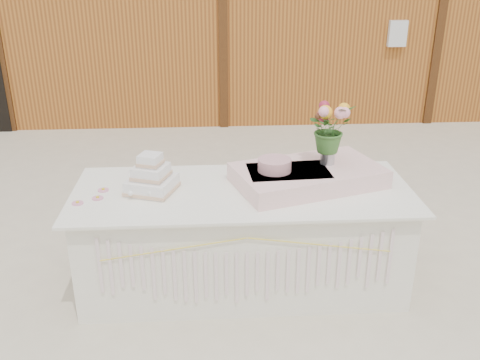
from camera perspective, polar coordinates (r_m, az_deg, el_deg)
The scene contains 8 objects.
ground at distance 4.15m, azimuth 0.26°, elevation -10.83°, with size 80.00×80.00×0.00m, color beige.
cake_table at distance 3.94m, azimuth 0.28°, elevation -6.19°, with size 2.40×1.00×0.77m.
wedding_cake at distance 3.77m, azimuth -9.42°, elevation 0.11°, with size 0.40×0.40×0.28m.
pink_cake_stand at distance 3.78m, azimuth 3.68°, elevation 0.88°, with size 0.30×0.30×0.22m.
satin_runner at distance 3.88m, azimuth 7.26°, elevation 0.48°, with size 1.03×0.60×0.13m, color beige.
flower_vase at distance 3.92m, azimuth 9.34°, elevation 2.72°, with size 0.10×0.10×0.14m, color #AFB0B4.
bouquet at distance 3.85m, azimuth 9.57°, elevation 6.15°, with size 0.31×0.27×0.35m, color #386A2A.
loose_flowers at distance 3.85m, azimuth -15.39°, elevation -1.28°, with size 0.15×0.37×0.02m, color pink, non-canonical shape.
Camera 1 is at (-0.23, -3.44, 2.31)m, focal length 40.00 mm.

